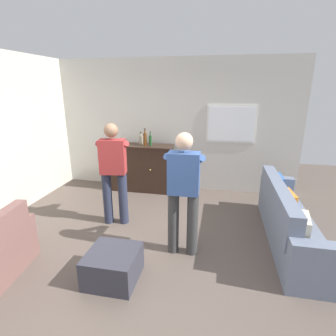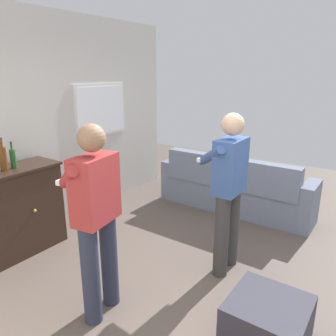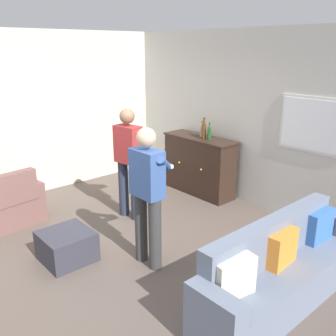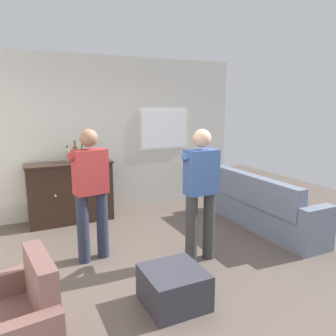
{
  "view_description": "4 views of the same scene",
  "coord_description": "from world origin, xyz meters",
  "px_view_note": "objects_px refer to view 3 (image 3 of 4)",
  "views": [
    {
      "loc": [
        0.97,
        -2.98,
        2.21
      ],
      "look_at": [
        0.24,
        0.62,
        1.07
      ],
      "focal_mm": 28.0,
      "sensor_mm": 36.0,
      "label": 1
    },
    {
      "loc": [
        -2.35,
        -1.1,
        2.06
      ],
      "look_at": [
        0.3,
        0.74,
        1.1
      ],
      "focal_mm": 35.0,
      "sensor_mm": 36.0,
      "label": 2
    },
    {
      "loc": [
        3.69,
        -2.3,
        2.51
      ],
      "look_at": [
        0.42,
        0.58,
        1.1
      ],
      "focal_mm": 40.0,
      "sensor_mm": 36.0,
      "label": 3
    },
    {
      "loc": [
        -1.53,
        -3.19,
        1.98
      ],
      "look_at": [
        0.36,
        0.71,
        1.12
      ],
      "focal_mm": 35.0,
      "sensor_mm": 36.0,
      "label": 4
    }
  ],
  "objects_px": {
    "bottle_liquor_amber": "(209,133)",
    "person_standing_right": "(148,191)",
    "sideboard_cabinet": "(199,165)",
    "couch": "(282,272)",
    "armchair": "(9,206)",
    "bottle_wine_green": "(204,130)",
    "bottle_spirits_clear": "(202,131)",
    "ottoman": "(67,246)",
    "person_standing_left": "(129,158)"
  },
  "relations": [
    {
      "from": "bottle_liquor_amber",
      "to": "person_standing_left",
      "type": "bearing_deg",
      "value": -97.93
    },
    {
      "from": "armchair",
      "to": "person_standing_left",
      "type": "height_order",
      "value": "person_standing_left"
    },
    {
      "from": "bottle_wine_green",
      "to": "bottle_spirits_clear",
      "type": "xyz_separation_m",
      "value": [
        -0.11,
        0.08,
        -0.03
      ]
    },
    {
      "from": "bottle_liquor_amber",
      "to": "person_standing_right",
      "type": "height_order",
      "value": "person_standing_right"
    },
    {
      "from": "bottle_liquor_amber",
      "to": "bottle_spirits_clear",
      "type": "bearing_deg",
      "value": 163.08
    },
    {
      "from": "couch",
      "to": "armchair",
      "type": "height_order",
      "value": "couch"
    },
    {
      "from": "bottle_liquor_amber",
      "to": "ottoman",
      "type": "relative_size",
      "value": 0.51
    },
    {
      "from": "sideboard_cabinet",
      "to": "bottle_wine_green",
      "type": "distance_m",
      "value": 0.66
    },
    {
      "from": "sideboard_cabinet",
      "to": "person_standing_left",
      "type": "xyz_separation_m",
      "value": [
        0.02,
        -1.52,
        0.43
      ]
    },
    {
      "from": "couch",
      "to": "bottle_spirits_clear",
      "type": "bearing_deg",
      "value": 148.98
    },
    {
      "from": "armchair",
      "to": "bottle_wine_green",
      "type": "bearing_deg",
      "value": 70.7
    },
    {
      "from": "bottle_liquor_amber",
      "to": "bottle_spirits_clear",
      "type": "xyz_separation_m",
      "value": [
        -0.23,
        0.07,
        -0.01
      ]
    },
    {
      "from": "person_standing_left",
      "to": "person_standing_right",
      "type": "relative_size",
      "value": 1.0
    },
    {
      "from": "sideboard_cabinet",
      "to": "ottoman",
      "type": "height_order",
      "value": "sideboard_cabinet"
    },
    {
      "from": "bottle_spirits_clear",
      "to": "person_standing_right",
      "type": "xyz_separation_m",
      "value": [
        1.24,
        -2.19,
        -0.19
      ]
    },
    {
      "from": "person_standing_right",
      "to": "person_standing_left",
      "type": "bearing_deg",
      "value": 153.48
    },
    {
      "from": "ottoman",
      "to": "person_standing_right",
      "type": "height_order",
      "value": "person_standing_right"
    },
    {
      "from": "couch",
      "to": "armchair",
      "type": "distance_m",
      "value": 3.91
    },
    {
      "from": "sideboard_cabinet",
      "to": "ottoman",
      "type": "distance_m",
      "value": 2.91
    },
    {
      "from": "bottle_wine_green",
      "to": "person_standing_left",
      "type": "bearing_deg",
      "value": -93.67
    },
    {
      "from": "couch",
      "to": "sideboard_cabinet",
      "type": "bearing_deg",
      "value": 149.84
    },
    {
      "from": "bottle_liquor_amber",
      "to": "ottoman",
      "type": "xyz_separation_m",
      "value": [
        0.28,
        -2.83,
        -0.95
      ]
    },
    {
      "from": "bottle_spirits_clear",
      "to": "person_standing_right",
      "type": "distance_m",
      "value": 2.52
    },
    {
      "from": "armchair",
      "to": "ottoman",
      "type": "bearing_deg",
      "value": 6.86
    },
    {
      "from": "bottle_wine_green",
      "to": "ottoman",
      "type": "distance_m",
      "value": 3.01
    },
    {
      "from": "ottoman",
      "to": "person_standing_left",
      "type": "bearing_deg",
      "value": 110.48
    },
    {
      "from": "bottle_wine_green",
      "to": "bottle_liquor_amber",
      "type": "relative_size",
      "value": 1.21
    },
    {
      "from": "bottle_wine_green",
      "to": "couch",
      "type": "bearing_deg",
      "value": -30.84
    },
    {
      "from": "person_standing_left",
      "to": "couch",
      "type": "bearing_deg",
      "value": -0.92
    },
    {
      "from": "bottle_spirits_clear",
      "to": "ottoman",
      "type": "xyz_separation_m",
      "value": [
        0.51,
        -2.9,
        -0.94
      ]
    },
    {
      "from": "bottle_wine_green",
      "to": "person_standing_left",
      "type": "xyz_separation_m",
      "value": [
        -0.1,
        -1.5,
        -0.22
      ]
    },
    {
      "from": "person_standing_left",
      "to": "ottoman",
      "type": "bearing_deg",
      "value": -69.52
    },
    {
      "from": "sideboard_cabinet",
      "to": "ottoman",
      "type": "bearing_deg",
      "value": -79.85
    },
    {
      "from": "sideboard_cabinet",
      "to": "bottle_liquor_amber",
      "type": "bearing_deg",
      "value": -3.3
    },
    {
      "from": "bottle_spirits_clear",
      "to": "couch",
      "type": "bearing_deg",
      "value": -31.02
    },
    {
      "from": "armchair",
      "to": "person_standing_right",
      "type": "distance_m",
      "value": 2.43
    },
    {
      "from": "armchair",
      "to": "couch",
      "type": "bearing_deg",
      "value": 21.81
    },
    {
      "from": "couch",
      "to": "bottle_wine_green",
      "type": "distance_m",
      "value": 3.11
    },
    {
      "from": "bottle_wine_green",
      "to": "person_standing_right",
      "type": "height_order",
      "value": "person_standing_right"
    },
    {
      "from": "bottle_liquor_amber",
      "to": "person_standing_right",
      "type": "relative_size",
      "value": 0.18
    },
    {
      "from": "ottoman",
      "to": "person_standing_right",
      "type": "xyz_separation_m",
      "value": [
        0.73,
        0.71,
        0.75
      ]
    },
    {
      "from": "armchair",
      "to": "bottle_wine_green",
      "type": "xyz_separation_m",
      "value": [
        1.05,
        2.99,
        0.87
      ]
    },
    {
      "from": "armchair",
      "to": "person_standing_right",
      "type": "height_order",
      "value": "person_standing_right"
    },
    {
      "from": "person_standing_left",
      "to": "person_standing_right",
      "type": "height_order",
      "value": "same"
    },
    {
      "from": "bottle_spirits_clear",
      "to": "ottoman",
      "type": "relative_size",
      "value": 0.46
    },
    {
      "from": "bottle_liquor_amber",
      "to": "person_standing_left",
      "type": "distance_m",
      "value": 1.53
    },
    {
      "from": "bottle_wine_green",
      "to": "bottle_liquor_amber",
      "type": "height_order",
      "value": "bottle_wine_green"
    },
    {
      "from": "ottoman",
      "to": "person_standing_left",
      "type": "distance_m",
      "value": 1.6
    },
    {
      "from": "armchair",
      "to": "bottle_spirits_clear",
      "type": "relative_size",
      "value": 3.52
    },
    {
      "from": "person_standing_right",
      "to": "bottle_wine_green",
      "type": "bearing_deg",
      "value": 118.11
    }
  ]
}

